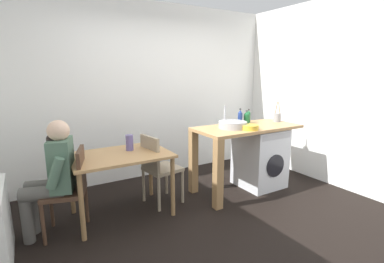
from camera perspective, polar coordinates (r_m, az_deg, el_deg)
ground_plane at (r=3.43m, az=4.31°, el=-16.94°), size 5.46×5.46×0.00m
wall_back at (r=4.56m, az=-8.26°, el=7.92°), size 4.60×0.10×2.70m
wall_counter_side at (r=4.62m, az=27.18°, el=6.79°), size 0.10×3.80×2.70m
radiator at (r=3.06m, az=-33.89°, el=-15.51°), size 0.10×0.80×0.70m
dining_table at (r=3.36m, az=-14.22°, el=-6.00°), size 1.10×0.76×0.74m
chair_person_seat at (r=3.19m, az=-23.05°, el=-10.15°), size 0.50×0.50×0.90m
chair_opposite at (r=3.59m, az=-6.95°, el=-6.83°), size 0.46×0.46×0.90m
seated_person at (r=3.17m, az=-26.19°, el=-7.45°), size 0.55×0.54×1.20m
kitchen_counter at (r=3.89m, az=8.68°, el=-1.53°), size 1.50×0.68×0.92m
washing_machine at (r=4.28m, az=13.49°, el=-5.07°), size 0.60×0.61×0.86m
sink_basin at (r=3.82m, az=8.18°, el=1.35°), size 0.38×0.38×0.09m
tap at (r=3.94m, az=6.58°, el=3.12°), size 0.02×0.02×0.28m
bottle_tall_green at (r=4.12m, az=9.65°, el=2.87°), size 0.06×0.06×0.23m
bottle_squat_brown at (r=4.17m, az=10.94°, el=2.74°), size 0.08×0.08×0.19m
bottle_clear_small at (r=4.28m, az=11.31°, el=2.99°), size 0.06×0.06×0.20m
mixing_bowl at (r=3.75m, az=11.56°, el=0.90°), size 0.23×0.23×0.06m
utensil_crock at (r=4.46m, az=16.76°, el=2.79°), size 0.11×0.11×0.30m
vase at (r=3.44m, az=-12.47°, el=-2.19°), size 0.09×0.09×0.19m
scissors at (r=3.89m, az=11.52°, el=0.81°), size 0.15×0.06×0.01m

